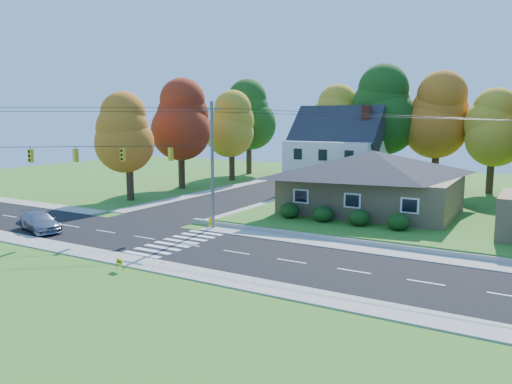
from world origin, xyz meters
TOP-DOWN VIEW (x-y plane):
  - ground at (0.00, 0.00)m, footprint 120.00×120.00m
  - road_main at (0.00, 0.00)m, footprint 90.00×8.00m
  - road_cross at (-8.00, 26.00)m, footprint 8.00×44.00m
  - sidewalk_north at (0.00, 5.00)m, footprint 90.00×2.00m
  - sidewalk_south at (0.00, -5.00)m, footprint 90.00×2.00m
  - lawn at (13.00, 21.00)m, footprint 30.00×30.00m
  - ranch_house at (8.00, 16.00)m, footprint 14.60×10.60m
  - colonial_house at (0.04, 28.00)m, footprint 10.40×8.40m
  - hedge_row at (7.50, 9.80)m, footprint 10.70×1.70m
  - traffic_infrastructure at (-0.15, 1.35)m, footprint 38.10×10.66m
  - tree_lot_0 at (-2.00, 34.00)m, footprint 6.72×6.72m
  - tree_lot_1 at (4.00, 33.00)m, footprint 7.84×7.84m
  - tree_lot_2 at (10.00, 34.00)m, footprint 7.28×7.28m
  - tree_lot_3 at (16.00, 33.00)m, footprint 6.16×6.16m
  - tree_west_0 at (-17.00, 12.00)m, footprint 6.16×6.16m
  - tree_west_1 at (-18.00, 22.00)m, footprint 7.28×7.28m
  - tree_west_2 at (-17.00, 32.00)m, footprint 6.72×6.72m
  - tree_west_3 at (-19.00, 40.00)m, footprint 7.84×7.84m
  - silver_sedan at (-12.58, -2.39)m, footprint 5.30×3.44m
  - white_car at (-7.07, 34.55)m, footprint 1.99×4.15m
  - fire_hydrant at (-1.98, 5.48)m, footprint 0.44×0.35m
  - yard_sign at (0.26, -6.70)m, footprint 0.58×0.17m

SIDE VIEW (x-z plane):
  - ground at x=0.00m, z-range 0.00..0.00m
  - road_main at x=0.00m, z-range 0.00..0.02m
  - road_cross at x=-8.00m, z-range 0.00..0.02m
  - sidewalk_north at x=0.00m, z-range 0.00..0.08m
  - sidewalk_south at x=0.00m, z-range 0.00..0.08m
  - lawn at x=13.00m, z-range 0.00..0.50m
  - fire_hydrant at x=-1.98m, z-range -0.02..0.77m
  - yard_sign at x=0.26m, z-range 0.16..0.90m
  - white_car at x=-7.07m, z-range 0.02..1.33m
  - silver_sedan at x=-12.58m, z-range 0.02..1.45m
  - hedge_row at x=7.50m, z-range 0.50..1.77m
  - ranch_house at x=8.00m, z-range 0.57..5.97m
  - colonial_house at x=0.04m, z-range -0.22..9.38m
  - traffic_infrastructure at x=-0.15m, z-range 0.15..10.15m
  - tree_west_0 at x=-17.00m, z-range 1.42..12.89m
  - tree_lot_3 at x=16.00m, z-range 1.92..13.39m
  - tree_west_2 at x=-17.00m, z-range 1.55..14.06m
  - tree_lot_0 at x=-2.00m, z-range 2.05..14.56m
  - tree_west_1 at x=-18.00m, z-range 1.68..15.24m
  - tree_lot_2 at x=10.00m, z-range 2.18..15.74m
  - tree_west_3 at x=-19.00m, z-range 1.81..16.41m
  - tree_lot_1 at x=4.00m, z-range 2.31..16.91m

